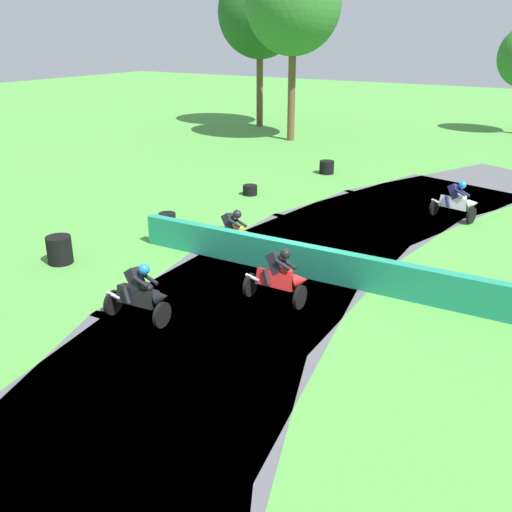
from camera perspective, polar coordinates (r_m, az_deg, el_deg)
name	(u,v)px	position (r m, az deg, el deg)	size (l,w,h in m)	color
ground_plane	(279,270)	(16.13, 2.27, -1.41)	(120.00, 120.00, 0.00)	#4C933D
track_asphalt	(319,279)	(15.64, 6.29, -2.27)	(10.66, 34.50, 0.01)	#515156
safety_barrier	(505,302)	(14.43, 23.48, -4.22)	(0.30, 20.85, 0.90)	#1E8466
motorcycle_lead_white	(457,202)	(21.48, 19.29, 5.12)	(1.71, 1.03, 1.43)	black
motorcycle_chase_orange	(233,234)	(17.05, -2.32, 2.22)	(1.68, 0.79, 1.43)	black
motorcycle_trailing_red	(279,277)	(14.08, 2.33, -2.12)	(1.68, 0.83, 1.43)	black
motorcycle_fourth_black	(140,294)	(13.43, -11.40, -3.72)	(1.68, 0.83, 1.43)	black
tire_stack_near	(327,167)	(27.30, 7.03, 8.73)	(0.68, 0.68, 0.60)	black
tire_stack_mid_a	(250,190)	(23.52, -0.59, 6.56)	(0.59, 0.59, 0.40)	black
tire_stack_mid_b	(167,219)	(20.11, -8.80, 3.68)	(0.58, 0.58, 0.40)	black
tire_stack_far	(60,250)	(17.42, -18.91, 0.59)	(0.71, 0.71, 0.80)	black
tree_far_right	(293,4)	(35.25, 3.74, 23.72)	(5.41, 5.41, 10.51)	brown
tree_mid_rise	(260,13)	(40.70, 0.39, 22.96)	(5.50, 5.50, 10.19)	brown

